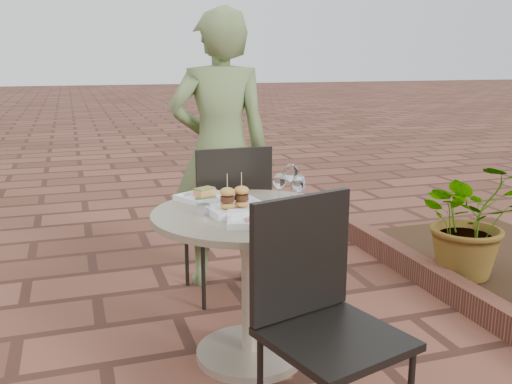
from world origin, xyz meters
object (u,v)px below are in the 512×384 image
object	(u,v)px
chair_far	(229,210)
chair_near	(318,303)
plate_salmon	(205,197)
plate_sliders	(235,204)
plate_tuna	(255,219)
cafe_table	(250,262)
diner	(220,151)

from	to	relation	value
chair_far	chair_near	world-z (taller)	same
plate_salmon	plate_sliders	bearing A→B (deg)	-70.61
plate_salmon	plate_tuna	bearing A→B (deg)	-75.70
plate_salmon	cafe_table	bearing A→B (deg)	-62.20
cafe_table	chair_near	bearing A→B (deg)	-85.08
cafe_table	diner	size ratio (longest dim) A/B	0.53
cafe_table	plate_tuna	distance (m)	0.31
plate_sliders	plate_salmon	bearing A→B (deg)	109.39
chair_near	diner	bearing A→B (deg)	71.92
chair_far	chair_near	size ratio (longest dim) A/B	1.00
diner	chair_near	bearing A→B (deg)	94.73
diner	plate_salmon	world-z (taller)	diner
cafe_table	chair_near	size ratio (longest dim) A/B	0.97
chair_far	plate_sliders	bearing A→B (deg)	73.90
chair_far	plate_salmon	world-z (taller)	chair_far
chair_near	plate_sliders	size ratio (longest dim) A/B	3.01
cafe_table	plate_tuna	bearing A→B (deg)	-100.31
cafe_table	diner	xyz separation A→B (m)	(0.12, 0.99, 0.37)
diner	plate_tuna	size ratio (longest dim) A/B	5.87
plate_salmon	plate_tuna	world-z (taller)	plate_salmon
plate_salmon	plate_tuna	distance (m)	0.46
cafe_table	plate_sliders	bearing A→B (deg)	149.36
chair_near	plate_salmon	size ratio (longest dim) A/B	3.07
chair_far	diner	size ratio (longest dim) A/B	0.54
plate_salmon	diner	bearing A→B (deg)	69.51
chair_far	cafe_table	bearing A→B (deg)	79.43
chair_near	cafe_table	bearing A→B (deg)	79.03
cafe_table	chair_near	world-z (taller)	chair_near
chair_far	plate_tuna	xyz separation A→B (m)	(-0.12, -0.87, 0.19)
chair_near	plate_sliders	world-z (taller)	chair_near
cafe_table	diner	distance (m)	1.06
plate_sliders	plate_tuna	distance (m)	0.21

